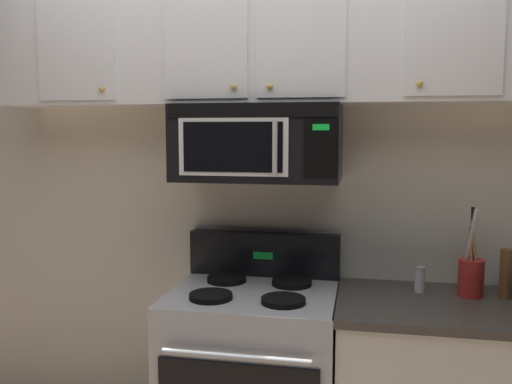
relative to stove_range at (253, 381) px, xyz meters
name	(u,v)px	position (x,y,z in m)	size (l,w,h in m)	color
back_wall	(267,186)	(0.00, 0.37, 0.88)	(5.20, 0.10, 2.70)	silver
stove_range	(253,381)	(0.00, 0.00, 0.00)	(0.76, 0.69, 1.12)	#B7BABF
over_range_microwave	(258,143)	(0.00, 0.12, 1.11)	(0.76, 0.43, 0.35)	black
upper_cabinets	(259,45)	(0.00, 0.15, 1.56)	(2.50, 0.36, 0.55)	silver
utensil_crock_red	(471,274)	(0.96, 0.12, 0.53)	(0.11, 0.11, 0.40)	red
salt_shaker	(420,280)	(0.74, 0.14, 0.49)	(0.05, 0.05, 0.12)	white
pepper_mill	(506,274)	(1.10, 0.12, 0.54)	(0.05, 0.05, 0.22)	brown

